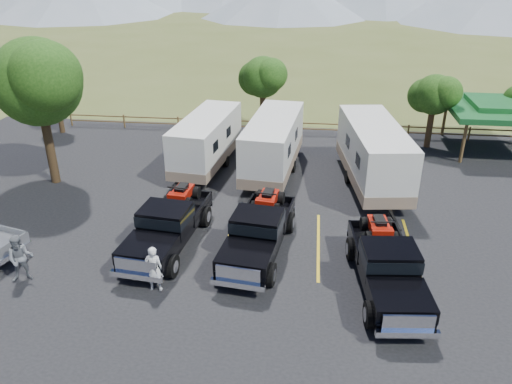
# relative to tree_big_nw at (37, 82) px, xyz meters

# --- Properties ---
(ground) EXTENTS (320.00, 320.00, 0.00)m
(ground) POSITION_rel_tree_big_nw_xyz_m (12.55, -9.03, -5.60)
(ground) COLOR #485223
(ground) RESTS_ON ground
(asphalt_lot) EXTENTS (44.00, 34.00, 0.04)m
(asphalt_lot) POSITION_rel_tree_big_nw_xyz_m (12.55, -6.03, -5.58)
(asphalt_lot) COLOR black
(asphalt_lot) RESTS_ON ground
(stall_lines) EXTENTS (12.12, 5.50, 0.01)m
(stall_lines) POSITION_rel_tree_big_nw_xyz_m (12.55, -5.03, -5.55)
(stall_lines) COLOR gold
(stall_lines) RESTS_ON asphalt_lot
(tree_big_nw) EXTENTS (5.54, 5.18, 7.84)m
(tree_big_nw) POSITION_rel_tree_big_nw_xyz_m (0.00, 0.00, 0.00)
(tree_big_nw) COLOR black
(tree_big_nw) RESTS_ON ground
(tree_ne_a) EXTENTS (3.11, 2.92, 4.76)m
(tree_ne_a) POSITION_rel_tree_big_nw_xyz_m (21.52, 7.99, -2.11)
(tree_ne_a) COLOR black
(tree_ne_a) RESTS_ON ground
(tree_north) EXTENTS (3.46, 3.24, 5.25)m
(tree_north) POSITION_rel_tree_big_nw_xyz_m (10.52, 9.99, -1.76)
(tree_north) COLOR black
(tree_north) RESTS_ON ground
(tree_nw_small) EXTENTS (2.59, 2.43, 3.85)m
(tree_nw_small) POSITION_rel_tree_big_nw_xyz_m (-3.48, 7.99, -2.81)
(tree_nw_small) COLOR black
(tree_nw_small) RESTS_ON ground
(rail_fence) EXTENTS (36.12, 0.12, 1.00)m
(rail_fence) POSITION_rel_tree_big_nw_xyz_m (14.55, 9.47, -4.99)
(rail_fence) COLOR brown
(rail_fence) RESTS_ON ground
(pavilion) EXTENTS (6.20, 6.20, 3.22)m
(pavilion) POSITION_rel_tree_big_nw_xyz_m (25.55, 7.97, -2.81)
(pavilion) COLOR brown
(pavilion) RESTS_ON ground
(rig_left) EXTENTS (2.85, 6.67, 2.16)m
(rig_left) POSITION_rel_tree_big_nw_xyz_m (8.10, -5.70, -4.51)
(rig_left) COLOR black
(rig_left) RESTS_ON asphalt_lot
(rig_center) EXTENTS (2.91, 6.68, 2.16)m
(rig_center) POSITION_rel_tree_big_nw_xyz_m (12.01, -5.79, -4.52)
(rig_center) COLOR black
(rig_center) RESTS_ON asphalt_lot
(rig_right) EXTENTS (2.75, 6.60, 2.15)m
(rig_right) POSITION_rel_tree_big_nw_xyz_m (17.04, -7.75, -4.52)
(rig_right) COLOR black
(rig_right) RESTS_ON asphalt_lot
(trailer_left) EXTENTS (3.13, 8.82, 3.05)m
(trailer_left) POSITION_rel_tree_big_nw_xyz_m (7.99, 3.01, -3.96)
(trailer_left) COLOR silver
(trailer_left) RESTS_ON asphalt_lot
(trailer_center) EXTENTS (3.13, 9.35, 3.23)m
(trailer_center) POSITION_rel_tree_big_nw_xyz_m (11.89, 2.61, -3.86)
(trailer_center) COLOR silver
(trailer_center) RESTS_ON asphalt_lot
(trailer_right) EXTENTS (3.54, 9.81, 3.39)m
(trailer_right) POSITION_rel_tree_big_nw_xyz_m (17.33, 1.50, -3.78)
(trailer_right) COLOR silver
(trailer_right) RESTS_ON asphalt_lot
(person_a) EXTENTS (0.69, 0.45, 1.88)m
(person_a) POSITION_rel_tree_big_nw_xyz_m (8.44, -8.90, -4.62)
(person_a) COLOR silver
(person_a) RESTS_ON asphalt_lot
(person_b) EXTENTS (1.16, 1.05, 1.95)m
(person_b) POSITION_rel_tree_big_nw_xyz_m (3.18, -8.88, -4.58)
(person_b) COLOR slate
(person_b) RESTS_ON asphalt_lot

